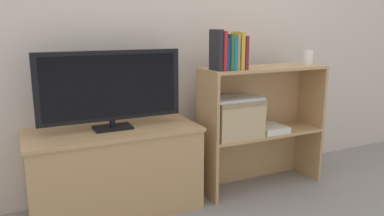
{
  "coord_description": "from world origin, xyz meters",
  "views": [
    {
      "loc": [
        -0.99,
        -1.92,
        1.12
      ],
      "look_at": [
        0.0,
        0.14,
        0.62
      ],
      "focal_mm": 35.0,
      "sensor_mm": 36.0,
      "label": 1
    }
  ],
  "objects_px": {
    "book_crimson": "(220,51)",
    "laptop": "(235,98)",
    "tv_stand": "(115,170)",
    "baby_monitor": "(308,57)",
    "storage_basket_left": "(234,117)",
    "book_charcoal": "(216,50)",
    "book_navy": "(223,54)",
    "book_forest": "(226,52)",
    "magazine_stack": "(270,128)",
    "tv": "(111,87)",
    "book_mustard": "(238,51)",
    "book_teal": "(230,54)",
    "book_tan": "(234,52)",
    "book_maroon": "(242,52)"
  },
  "relations": [
    {
      "from": "book_maroon",
      "to": "magazine_stack",
      "type": "bearing_deg",
      "value": 2.8
    },
    {
      "from": "book_maroon",
      "to": "storage_basket_left",
      "type": "relative_size",
      "value": 0.62
    },
    {
      "from": "tv_stand",
      "to": "book_mustard",
      "type": "bearing_deg",
      "value": -8.75
    },
    {
      "from": "tv",
      "to": "laptop",
      "type": "xyz_separation_m",
      "value": [
        0.79,
        -0.09,
        -0.12
      ]
    },
    {
      "from": "book_forest",
      "to": "book_tan",
      "type": "distance_m",
      "value": 0.05
    },
    {
      "from": "tv_stand",
      "to": "baby_monitor",
      "type": "relative_size",
      "value": 7.82
    },
    {
      "from": "book_tan",
      "to": "book_maroon",
      "type": "bearing_deg",
      "value": -0.0
    },
    {
      "from": "book_maroon",
      "to": "book_forest",
      "type": "bearing_deg",
      "value": 180.0
    },
    {
      "from": "tv",
      "to": "magazine_stack",
      "type": "height_order",
      "value": "tv"
    },
    {
      "from": "laptop",
      "to": "tv",
      "type": "bearing_deg",
      "value": 173.28
    },
    {
      "from": "book_charcoal",
      "to": "book_navy",
      "type": "relative_size",
      "value": 1.24
    },
    {
      "from": "book_teal",
      "to": "baby_monitor",
      "type": "height_order",
      "value": "book_teal"
    },
    {
      "from": "tv",
      "to": "book_teal",
      "type": "xyz_separation_m",
      "value": [
        0.73,
        -0.12,
        0.18
      ]
    },
    {
      "from": "book_mustard",
      "to": "magazine_stack",
      "type": "relative_size",
      "value": 1.11
    },
    {
      "from": "book_crimson",
      "to": "book_teal",
      "type": "xyz_separation_m",
      "value": [
        0.07,
        0.0,
        -0.02
      ]
    },
    {
      "from": "magazine_stack",
      "to": "book_teal",
      "type": "bearing_deg",
      "value": -177.9
    },
    {
      "from": "book_crimson",
      "to": "baby_monitor",
      "type": "height_order",
      "value": "book_crimson"
    },
    {
      "from": "tv_stand",
      "to": "magazine_stack",
      "type": "xyz_separation_m",
      "value": [
        1.08,
        -0.11,
        0.16
      ]
    },
    {
      "from": "tv_stand",
      "to": "laptop",
      "type": "bearing_deg",
      "value": -6.84
    },
    {
      "from": "storage_basket_left",
      "to": "book_teal",
      "type": "bearing_deg",
      "value": -157.0
    },
    {
      "from": "storage_basket_left",
      "to": "book_charcoal",
      "type": "bearing_deg",
      "value": -170.69
    },
    {
      "from": "tv_stand",
      "to": "storage_basket_left",
      "type": "bearing_deg",
      "value": -6.84
    },
    {
      "from": "book_teal",
      "to": "baby_monitor",
      "type": "bearing_deg",
      "value": 3.47
    },
    {
      "from": "book_crimson",
      "to": "laptop",
      "type": "xyz_separation_m",
      "value": [
        0.13,
        0.03,
        -0.32
      ]
    },
    {
      "from": "book_charcoal",
      "to": "storage_basket_left",
      "type": "bearing_deg",
      "value": 9.31
    },
    {
      "from": "book_mustard",
      "to": "tv",
      "type": "bearing_deg",
      "value": 171.37
    },
    {
      "from": "book_crimson",
      "to": "book_navy",
      "type": "height_order",
      "value": "book_crimson"
    },
    {
      "from": "tv",
      "to": "book_forest",
      "type": "height_order",
      "value": "book_forest"
    },
    {
      "from": "laptop",
      "to": "magazine_stack",
      "type": "bearing_deg",
      "value": -2.73
    },
    {
      "from": "book_teal",
      "to": "laptop",
      "type": "distance_m",
      "value": 0.3
    },
    {
      "from": "tv_stand",
      "to": "magazine_stack",
      "type": "bearing_deg",
      "value": -5.75
    },
    {
      "from": "book_charcoal",
      "to": "book_tan",
      "type": "distance_m",
      "value": 0.13
    },
    {
      "from": "book_teal",
      "to": "book_mustard",
      "type": "xyz_separation_m",
      "value": [
        0.06,
        -0.0,
        0.02
      ]
    },
    {
      "from": "tv",
      "to": "book_mustard",
      "type": "distance_m",
      "value": 0.82
    },
    {
      "from": "tv_stand",
      "to": "book_teal",
      "type": "relative_size",
      "value": 5.11
    },
    {
      "from": "tv_stand",
      "to": "laptop",
      "type": "distance_m",
      "value": 0.89
    },
    {
      "from": "baby_monitor",
      "to": "laptop",
      "type": "height_order",
      "value": "baby_monitor"
    },
    {
      "from": "baby_monitor",
      "to": "storage_basket_left",
      "type": "xyz_separation_m",
      "value": [
        -0.62,
        -0.02,
        -0.37
      ]
    },
    {
      "from": "book_teal",
      "to": "baby_monitor",
      "type": "relative_size",
      "value": 1.53
    },
    {
      "from": "tv",
      "to": "book_maroon",
      "type": "height_order",
      "value": "book_maroon"
    },
    {
      "from": "book_charcoal",
      "to": "book_teal",
      "type": "relative_size",
      "value": 1.26
    },
    {
      "from": "book_charcoal",
      "to": "book_mustard",
      "type": "xyz_separation_m",
      "value": [
        0.16,
        0.0,
        -0.01
      ]
    },
    {
      "from": "storage_basket_left",
      "to": "magazine_stack",
      "type": "relative_size",
      "value": 1.6
    },
    {
      "from": "book_crimson",
      "to": "laptop",
      "type": "distance_m",
      "value": 0.34
    },
    {
      "from": "book_mustard",
      "to": "baby_monitor",
      "type": "relative_size",
      "value": 1.81
    },
    {
      "from": "book_navy",
      "to": "book_forest",
      "type": "bearing_deg",
      "value": 0.0
    },
    {
      "from": "laptop",
      "to": "book_teal",
      "type": "bearing_deg",
      "value": -157.0
    },
    {
      "from": "book_charcoal",
      "to": "book_mustard",
      "type": "bearing_deg",
      "value": 0.0
    },
    {
      "from": "book_maroon",
      "to": "storage_basket_left",
      "type": "height_order",
      "value": "book_maroon"
    },
    {
      "from": "book_navy",
      "to": "book_maroon",
      "type": "height_order",
      "value": "book_maroon"
    }
  ]
}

